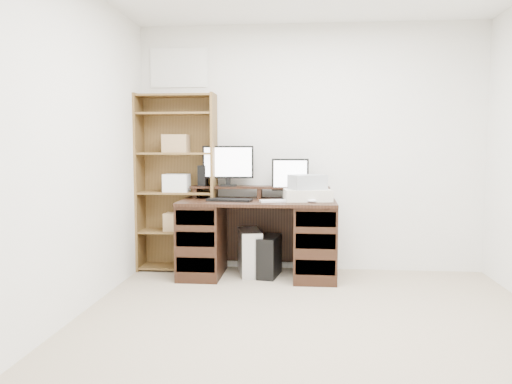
# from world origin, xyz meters

# --- Properties ---
(room) EXTENTS (3.54, 4.04, 2.54)m
(room) POSITION_xyz_m (-0.00, 0.00, 1.25)
(room) COLOR tan
(room) RESTS_ON ground
(desk) EXTENTS (1.50, 0.70, 0.75)m
(desk) POSITION_xyz_m (-0.50, 1.64, 0.39)
(desk) COLOR black
(desk) RESTS_ON ground
(riser_shelf) EXTENTS (1.40, 0.22, 0.12)m
(riser_shelf) POSITION_xyz_m (-0.50, 1.85, 0.84)
(riser_shelf) COLOR black
(riser_shelf) RESTS_ON desk
(monitor_wide) EXTENTS (0.52, 0.14, 0.41)m
(monitor_wide) POSITION_xyz_m (-0.82, 1.84, 1.10)
(monitor_wide) COLOR black
(monitor_wide) RESTS_ON riser_shelf
(monitor_small) EXTENTS (0.37, 0.14, 0.40)m
(monitor_small) POSITION_xyz_m (-0.19, 1.80, 0.97)
(monitor_small) COLOR black
(monitor_small) RESTS_ON desk
(speaker) EXTENTS (0.10, 0.10, 0.21)m
(speaker) POSITION_xyz_m (-1.08, 1.85, 0.97)
(speaker) COLOR black
(speaker) RESTS_ON riser_shelf
(keyboard_black) EXTENTS (0.45, 0.21, 0.02)m
(keyboard_black) POSITION_xyz_m (-0.76, 1.53, 0.76)
(keyboard_black) COLOR black
(keyboard_black) RESTS_ON desk
(keyboard_white) EXTENTS (0.40, 0.22, 0.02)m
(keyboard_white) POSITION_xyz_m (-0.28, 1.54, 0.76)
(keyboard_white) COLOR white
(keyboard_white) RESTS_ON desk
(mouse) EXTENTS (0.10, 0.09, 0.03)m
(mouse) POSITION_xyz_m (0.02, 1.48, 0.77)
(mouse) COLOR silver
(mouse) RESTS_ON desk
(printer) EXTENTS (0.49, 0.39, 0.11)m
(printer) POSITION_xyz_m (-0.02, 1.66, 0.81)
(printer) COLOR beige
(printer) RESTS_ON desk
(basket) EXTENTS (0.39, 0.35, 0.14)m
(basket) POSITION_xyz_m (-0.02, 1.66, 0.93)
(basket) COLOR #959A9F
(basket) RESTS_ON printer
(tower_silver) EXTENTS (0.29, 0.48, 0.45)m
(tower_silver) POSITION_xyz_m (-0.59, 1.70, 0.22)
(tower_silver) COLOR silver
(tower_silver) RESTS_ON ground
(tower_black) EXTENTS (0.23, 0.42, 0.39)m
(tower_black) POSITION_xyz_m (-0.39, 1.65, 0.20)
(tower_black) COLOR black
(tower_black) RESTS_ON ground
(bookshelf) EXTENTS (0.80, 0.30, 1.80)m
(bookshelf) POSITION_xyz_m (-1.35, 1.86, 0.92)
(bookshelf) COLOR brown
(bookshelf) RESTS_ON ground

